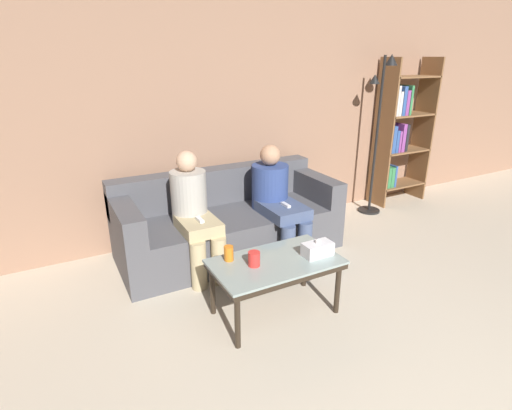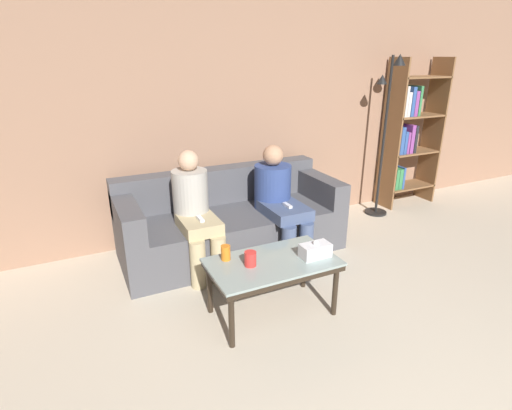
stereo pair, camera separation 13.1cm
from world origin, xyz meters
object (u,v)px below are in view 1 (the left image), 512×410
Objects in this scene: coffee_table at (276,266)px; seated_person_mid_left at (276,197)px; couch at (228,223)px; bookshelf at (399,132)px; standing_lamp at (379,120)px; tissue_box at (318,249)px; cup_near_right at (254,259)px; seated_person_left_end at (194,211)px; cup_near_left at (229,253)px.

seated_person_mid_left is (0.53, 0.89, 0.16)m from coffee_table.
couch is 2.57m from bookshelf.
couch is 1.15× the size of standing_lamp.
seated_person_mid_left is (0.41, -0.22, 0.26)m from couch.
standing_lamp reaches higher than tissue_box.
seated_person_mid_left is (0.70, 0.88, 0.06)m from cup_near_right.
tissue_box is at bearing -58.65° from seated_person_left_end.
couch reaches higher than cup_near_right.
cup_near_right is 0.48× the size of tissue_box.
seated_person_mid_left is at bearing 41.29° from cup_near_left.
cup_near_right is at bearing -153.57° from bookshelf.
standing_lamp is at bearing 36.33° from tissue_box.
seated_person_left_end is at bearing 97.31° from cup_near_right.
cup_near_left is at bearing -157.07° from bookshelf.
couch is 1.16m from cup_near_right.
cup_near_right is at bearing -82.69° from seated_person_left_end.
tissue_box is at bearing -103.07° from seated_person_mid_left.
tissue_box reaches higher than coffee_table.
coffee_table is 0.35m from cup_near_left.
coffee_table is 3.00m from bookshelf.
cup_near_right is at bearing 170.03° from tissue_box.
cup_near_right is 0.90m from seated_person_left_end.
couch is at bearing 151.41° from seated_person_mid_left.
seated_person_left_end is at bearing -152.60° from couch.
seated_person_mid_left is at bearing -0.76° from seated_person_left_end.
cup_near_left is 0.50× the size of tissue_box.
tissue_box is (0.18, -1.18, 0.20)m from couch.
bookshelf is 1.74× the size of seated_person_mid_left.
cup_near_left is 0.74m from seated_person_left_end.
seated_person_left_end reaches higher than tissue_box.
coffee_table is 0.96m from seated_person_left_end.
couch is at bearing -176.01° from standing_lamp.
standing_lamp is (-0.50, -0.14, 0.21)m from bookshelf.
cup_near_left is 0.10× the size of seated_person_left_end.
seated_person_mid_left reaches higher than cup_near_right.
couch is at bearing 83.63° from coffee_table.
coffee_table is 0.20m from cup_near_right.
standing_lamp is 2.48m from seated_person_left_end.
tissue_box is 1.14m from seated_person_left_end.
coffee_table is 2.55m from standing_lamp.
tissue_box is 0.21× the size of seated_person_left_end.
coffee_table is 8.41× the size of cup_near_left.
standing_lamp is at bearing 30.61° from coffee_table.
cup_near_right is 0.06× the size of standing_lamp.
seated_person_mid_left is at bearing -166.38° from bookshelf.
bookshelf reaches higher than seated_person_mid_left.
coffee_table is at bearing -29.02° from cup_near_left.
coffee_table is 8.74× the size of cup_near_right.
seated_person_left_end is (-2.39, -0.35, -0.56)m from standing_lamp.
tissue_box is (0.31, -0.08, 0.10)m from coffee_table.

